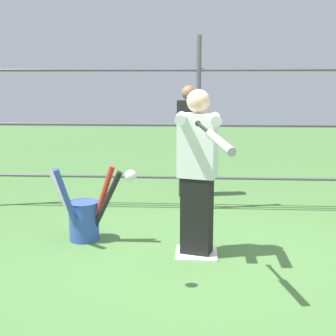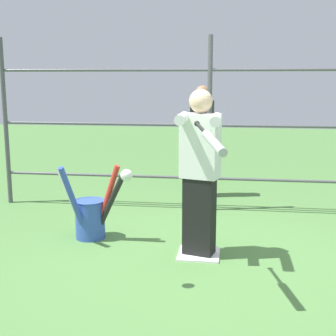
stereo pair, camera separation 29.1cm
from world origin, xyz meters
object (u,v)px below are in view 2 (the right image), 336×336
object	(u,v)px
baseball_bat_swinging	(212,140)
bystander_behind_fence	(202,140)
batter	(200,168)
bat_bucket	(90,215)
softball_in_flight	(126,175)

from	to	relation	value
baseball_bat_swinging	bystander_behind_fence	world-z (taller)	bystander_behind_fence
baseball_bat_swinging	bystander_behind_fence	bearing A→B (deg)	-84.96
batter	bat_bucket	size ratio (longest dim) A/B	1.83
softball_in_flight	bat_bucket	distance (m)	1.51
batter	softball_in_flight	xyz separation A→B (m)	(0.51, 0.82, 0.09)
baseball_bat_swinging	softball_in_flight	size ratio (longest dim) A/B	8.16
batter	baseball_bat_swinging	distance (m)	0.96
bystander_behind_fence	batter	bearing A→B (deg)	93.39
baseball_bat_swinging	bystander_behind_fence	xyz separation A→B (m)	(0.28, -3.20, -0.42)
softball_in_flight	bystander_behind_fence	size ratio (longest dim) A/B	0.06
softball_in_flight	bat_bucket	bearing A→B (deg)	-59.88
batter	baseball_bat_swinging	world-z (taller)	batter
batter	bat_bucket	bearing A→B (deg)	-16.18
bat_bucket	bystander_behind_fence	distance (m)	2.32
batter	baseball_bat_swinging	xyz separation A→B (m)	(-0.14, 0.87, 0.38)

